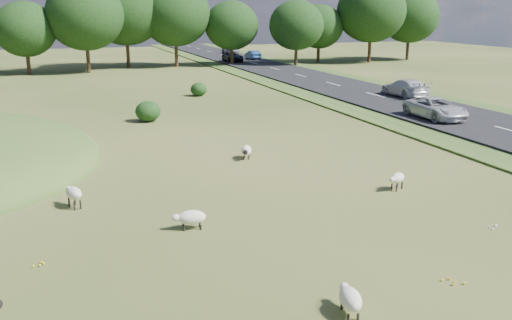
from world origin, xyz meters
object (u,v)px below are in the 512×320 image
Objects in this scene: car_0 at (231,49)px; car_4 at (405,88)px; sheep_5 at (246,151)px; sheep_1 at (191,217)px; sheep_4 at (350,298)px; sheep_2 at (397,178)px; sheep_0 at (74,193)px; car_2 at (436,108)px; car_1 at (233,57)px; car_3 at (253,55)px.

car_4 is at bearing 90.00° from car_0.
sheep_5 is 67.85m from car_0.
sheep_4 is at bearing 116.33° from sheep_1.
sheep_5 is at bearing -88.03° from sheep_2.
sheep_0 is 1.13× the size of sheep_2.
car_2 is 0.98× the size of car_4.
car_4 is (3.80, 9.34, 0.05)m from car_2.
car_2 is (-3.80, -60.00, -0.03)m from car_0.
sheep_0 is 0.23× the size of car_4.
sheep_1 is at bearing -154.01° from sheep_0.
car_4 reaches higher than car_0.
car_0 is (27.65, 69.95, 0.39)m from sheep_0.
sheep_0 is at bearing -157.35° from car_2.
car_0 is (14.69, 72.20, 0.45)m from sheep_2.
car_2 is (10.89, 12.20, 0.42)m from sheep_2.
car_1 is at bearing -42.06° from sheep_0.
car_2 reaches higher than sheep_2.
sheep_1 is at bearing 31.40° from sheep_4.
car_4 is at bearing -153.88° from sheep_2.
car_4 reaches higher than sheep_4.
sheep_1 is 1.15× the size of sheep_2.
sheep_4 reaches higher than sheep_1.
car_2 is 1.30× the size of car_3.
car_4 reaches higher than sheep_2.
sheep_0 is at bearing 64.79° from car_3.
sheep_5 reaches higher than sheep_1.
car_2 is at bearing -86.52° from sheep_0.
car_3 is at bearing -44.39° from sheep_0.
car_1 is at bearing -101.67° from sheep_1.
car_1 reaches higher than sheep_4.
car_1 is (-3.80, -13.45, -0.08)m from car_0.
car_0 reaches higher than sheep_4.
car_1 is 0.92× the size of car_2.
car_0 is 1.08× the size of car_1.
sheep_2 is 0.85× the size of sheep_5.
car_3 reaches higher than sheep_1.
sheep_0 is 0.96× the size of sheep_4.
sheep_2 is 73.68m from car_0.
sheep_2 is at bearing -119.00° from sheep_0.
car_3 is (27.65, 58.72, 0.31)m from sheep_0.
car_3 is at bearing -133.14° from sheep_2.
sheep_5 is at bearing -79.90° from sheep_0.
car_4 reaches higher than sheep_0.
sheep_5 is 57.16m from car_3.
car_0 reaches higher than sheep_1.
sheep_1 is 66.86m from car_3.
car_1 is (23.85, 56.50, 0.31)m from sheep_0.
sheep_5 is 0.25× the size of car_2.
sheep_1 is 33.19m from car_4.
sheep_2 reaches higher than sheep_5.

